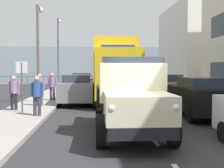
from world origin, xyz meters
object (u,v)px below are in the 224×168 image
at_px(lorry_cargo_yellow, 114,69).
at_px(street_sign, 22,78).
at_px(car_red_oppositeside_1, 82,83).
at_px(pedestrian_by_lamp, 14,90).
at_px(pedestrian_couple_b, 52,84).
at_px(lamp_post_far, 58,47).
at_px(car_silver_kerbside_2, 165,87).
at_px(lamp_post_promenade, 39,43).
at_px(pedestrian_near_railing, 37,93).
at_px(pedestrian_couple_a, 39,87).
at_px(truck_vintage_cream, 131,98).
at_px(car_grey_oppositeside_0, 77,89).
at_px(car_black_kerbside_1, 199,96).

bearing_deg(lorry_cargo_yellow, street_sign, 48.02).
bearing_deg(car_red_oppositeside_1, pedestrian_by_lamp, 75.08).
bearing_deg(pedestrian_couple_b, street_sign, 83.33).
xyz_separation_m(car_red_oppositeside_1, street_sign, (2.16, 11.20, 0.79)).
xyz_separation_m(car_red_oppositeside_1, lamp_post_far, (2.28, -3.11, 3.14)).
bearing_deg(street_sign, lamp_post_far, -89.51).
bearing_deg(car_silver_kerbside_2, lamp_post_promenade, 7.88).
bearing_deg(pedestrian_near_railing, pedestrian_couple_a, -81.32).
relative_size(car_red_oppositeside_1, pedestrian_couple_a, 2.77).
xyz_separation_m(truck_vintage_cream, pedestrian_couple_b, (3.72, -9.31, -0.05)).
distance_m(car_grey_oppositeside_0, pedestrian_near_railing, 5.42).
relative_size(truck_vintage_cream, pedestrian_couple_b, 3.40).
bearing_deg(lorry_cargo_yellow, lamp_post_promenade, 6.98).
bearing_deg(truck_vintage_cream, lamp_post_far, -76.53).
bearing_deg(pedestrian_by_lamp, car_grey_oppositeside_0, -128.70).
distance_m(pedestrian_by_lamp, pedestrian_couple_b, 4.38).
xyz_separation_m(car_red_oppositeside_1, lamp_post_promenade, (2.22, 6.86, 2.65)).
relative_size(pedestrian_by_lamp, lamp_post_promenade, 0.28).
distance_m(car_red_oppositeside_1, pedestrian_near_railing, 12.21).
bearing_deg(car_silver_kerbside_2, pedestrian_by_lamp, 28.73).
height_order(car_black_kerbside_1, lamp_post_promenade, lamp_post_promenade).
height_order(lorry_cargo_yellow, pedestrian_by_lamp, lorry_cargo_yellow).
height_order(truck_vintage_cream, pedestrian_couple_b, truck_vintage_cream).
relative_size(car_red_oppositeside_1, street_sign, 2.04).
xyz_separation_m(lorry_cargo_yellow, lamp_post_far, (4.51, -9.43, 1.96)).
bearing_deg(car_black_kerbside_1, car_grey_oppositeside_0, -42.95).
xyz_separation_m(lorry_cargo_yellow, car_grey_oppositeside_0, (2.23, 0.57, -1.18)).
bearing_deg(car_red_oppositeside_1, car_grey_oppositeside_0, 90.00).
bearing_deg(street_sign, car_silver_kerbside_2, -144.84).
xyz_separation_m(car_black_kerbside_1, car_red_oppositeside_1, (5.51, -12.02, 0.00)).
xyz_separation_m(car_black_kerbside_1, pedestrian_near_railing, (6.84, 0.12, 0.21)).
relative_size(pedestrian_by_lamp, street_sign, 0.71).
distance_m(car_grey_oppositeside_0, car_red_oppositeside_1, 6.89).
distance_m(pedestrian_couple_a, lamp_post_promenade, 3.17).
bearing_deg(car_black_kerbside_1, lorry_cargo_yellow, -60.10).
bearing_deg(car_grey_oppositeside_0, street_sign, 63.38).
bearing_deg(pedestrian_couple_b, pedestrian_by_lamp, 74.28).
distance_m(truck_vintage_cream, lamp_post_promenade, 9.90).
distance_m(lorry_cargo_yellow, lamp_post_promenade, 4.72).
distance_m(lorry_cargo_yellow, pedestrian_couple_b, 3.92).
height_order(truck_vintage_cream, car_silver_kerbside_2, truck_vintage_cream).
distance_m(truck_vintage_cream, car_red_oppositeside_1, 15.57).
relative_size(car_black_kerbside_1, car_red_oppositeside_1, 0.94).
bearing_deg(pedestrian_couple_a, street_sign, 81.92).
bearing_deg(pedestrian_near_railing, lamp_post_promenade, -80.43).
height_order(car_black_kerbside_1, street_sign, street_sign).
height_order(pedestrian_couple_a, street_sign, street_sign).
height_order(car_red_oppositeside_1, pedestrian_near_railing, pedestrian_near_railing).
xyz_separation_m(pedestrian_near_railing, pedestrian_by_lamp, (1.42, -1.82, -0.02)).
xyz_separation_m(truck_vintage_cream, street_sign, (4.32, -4.22, 0.50)).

